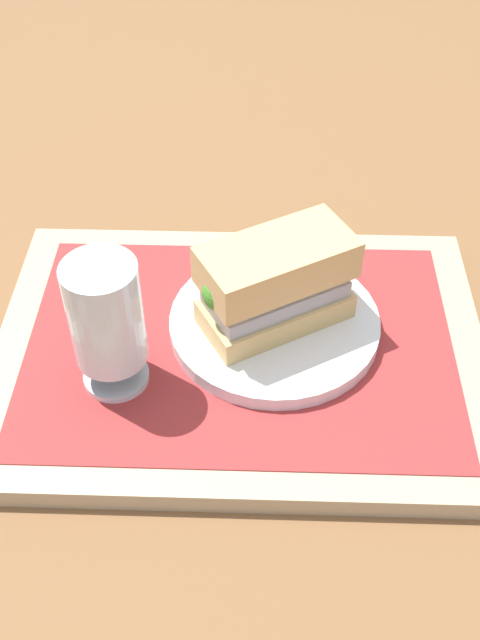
% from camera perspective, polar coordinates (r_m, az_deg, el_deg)
% --- Properties ---
extents(ground_plane, '(3.00, 3.00, 0.00)m').
position_cam_1_polar(ground_plane, '(0.70, -0.00, -2.91)').
color(ground_plane, brown).
extents(tray, '(0.44, 0.32, 0.02)m').
position_cam_1_polar(tray, '(0.69, -0.00, -2.35)').
color(tray, tan).
rests_on(tray, ground_plane).
extents(placemat, '(0.38, 0.27, 0.00)m').
position_cam_1_polar(placemat, '(0.68, -0.00, -1.75)').
color(placemat, '#9E2D2D').
rests_on(placemat, tray).
extents(plate, '(0.19, 0.19, 0.01)m').
position_cam_1_polar(plate, '(0.69, 2.59, -0.27)').
color(plate, white).
rests_on(plate, placemat).
extents(sandwich, '(0.14, 0.12, 0.08)m').
position_cam_1_polar(sandwich, '(0.65, 2.48, 2.72)').
color(sandwich, tan).
rests_on(sandwich, plate).
extents(beer_glass, '(0.06, 0.06, 0.12)m').
position_cam_1_polar(beer_glass, '(0.61, -9.94, -0.12)').
color(beer_glass, silver).
rests_on(beer_glass, placemat).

